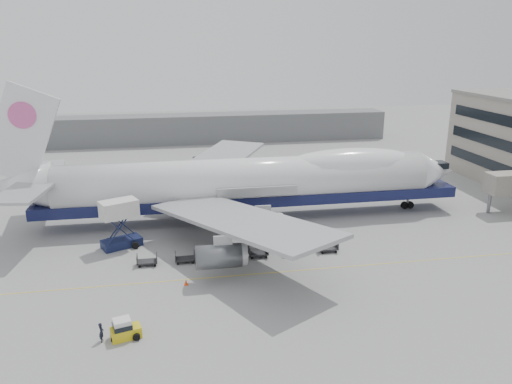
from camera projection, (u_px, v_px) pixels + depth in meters
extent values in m
plane|color=gray|center=(262.00, 251.00, 60.97)|extent=(260.00, 260.00, 0.00)
cube|color=gold|center=(272.00, 273.00, 55.32)|extent=(60.00, 0.15, 0.01)
cylinder|color=slate|center=(489.00, 203.00, 74.15)|extent=(0.50, 0.50, 3.00)
cube|color=slate|center=(170.00, 129.00, 124.16)|extent=(110.00, 8.00, 7.00)
cylinder|color=white|center=(246.00, 180.00, 70.60)|extent=(52.00, 6.40, 6.40)
cube|color=#111540|center=(253.00, 197.00, 71.52)|extent=(60.00, 5.76, 1.50)
cone|color=white|center=(435.00, 171.00, 75.51)|extent=(6.00, 6.40, 6.40)
cone|color=white|center=(16.00, 187.00, 65.27)|extent=(9.00, 6.40, 6.40)
ellipsoid|color=white|center=(351.00, 164.00, 72.73)|extent=(20.67, 5.78, 4.56)
cube|color=white|center=(21.00, 135.00, 63.51)|extent=(10.52, 0.50, 13.56)
cylinder|color=#D7539A|center=(23.00, 115.00, 62.87)|extent=(3.40, 0.30, 3.40)
cube|color=#9EA0A3|center=(240.00, 220.00, 56.83)|extent=(20.35, 26.74, 2.26)
cube|color=#9EA0A3|center=(215.00, 162.00, 83.71)|extent=(20.35, 26.74, 2.26)
cylinder|color=#595B60|center=(196.00, 169.00, 88.29)|extent=(4.80, 2.60, 2.60)
cylinder|color=#595B60|center=(236.00, 181.00, 80.83)|extent=(4.80, 2.60, 2.60)
cylinder|color=#595B60|center=(259.00, 223.00, 62.00)|extent=(4.80, 2.60, 2.60)
cylinder|color=#595B60|center=(218.00, 256.00, 52.51)|extent=(4.80, 2.60, 2.60)
cylinder|color=slate|center=(408.00, 201.00, 76.13)|extent=(0.36, 0.36, 2.50)
cylinder|color=black|center=(407.00, 205.00, 76.33)|extent=(1.10, 0.45, 1.10)
cylinder|color=slate|center=(228.00, 218.00, 68.57)|extent=(0.36, 0.36, 2.50)
cylinder|color=black|center=(228.00, 223.00, 68.77)|extent=(1.10, 0.45, 1.10)
cylinder|color=slate|center=(223.00, 205.00, 74.22)|extent=(0.36, 0.36, 2.50)
cylinder|color=black|center=(223.00, 209.00, 74.42)|extent=(1.10, 0.45, 1.10)
cube|color=#161E44|center=(122.00, 243.00, 62.18)|extent=(5.28, 4.05, 1.05)
cube|color=silver|center=(119.00, 209.00, 60.88)|extent=(5.01, 4.07, 2.09)
cube|color=#161E44|center=(120.00, 229.00, 60.53)|extent=(3.14, 1.52, 3.76)
cube|color=#161E44|center=(121.00, 223.00, 62.50)|extent=(3.14, 1.52, 3.76)
cube|color=slate|center=(120.00, 205.00, 62.31)|extent=(2.55, 1.99, 0.15)
cylinder|color=black|center=(107.00, 247.00, 61.02)|extent=(0.86, 0.33, 0.86)
cylinder|color=black|center=(108.00, 241.00, 62.82)|extent=(0.86, 0.33, 0.86)
cylinder|color=black|center=(135.00, 245.00, 61.60)|extent=(0.86, 0.33, 0.86)
cylinder|color=black|center=(136.00, 240.00, 63.39)|extent=(0.86, 0.33, 0.86)
cube|color=gold|center=(126.00, 333.00, 43.12)|extent=(2.79, 1.97, 0.99)
cube|color=silver|center=(122.00, 324.00, 42.74)|extent=(1.72, 1.60, 0.90)
cube|color=black|center=(122.00, 326.00, 42.79)|extent=(1.84, 1.71, 0.45)
cylinder|color=black|center=(115.00, 339.00, 42.46)|extent=(0.63, 0.27, 0.63)
cylinder|color=black|center=(116.00, 332.00, 43.57)|extent=(0.63, 0.27, 0.63)
cylinder|color=black|center=(136.00, 337.00, 42.77)|extent=(0.63, 0.27, 0.63)
cylinder|color=black|center=(137.00, 330.00, 43.87)|extent=(0.63, 0.27, 0.63)
imported|color=black|center=(101.00, 332.00, 42.48)|extent=(0.48, 0.68, 1.76)
cone|color=#E43C0C|center=(186.00, 282.00, 52.49)|extent=(0.41, 0.41, 0.64)
cube|color=#E43C0C|center=(186.00, 285.00, 52.58)|extent=(0.43, 0.43, 0.03)
cube|color=#2D2D30|center=(147.00, 262.00, 57.05)|extent=(2.30, 1.35, 0.18)
cube|color=#2D2D30|center=(137.00, 259.00, 56.75)|extent=(0.08, 1.35, 0.90)
cube|color=#2D2D30|center=(157.00, 258.00, 57.12)|extent=(0.08, 1.35, 0.90)
cylinder|color=black|center=(140.00, 267.00, 56.48)|extent=(0.30, 0.12, 0.30)
cylinder|color=black|center=(140.00, 262.00, 57.52)|extent=(0.30, 0.12, 0.30)
cylinder|color=black|center=(155.00, 265.00, 56.77)|extent=(0.30, 0.12, 0.30)
cylinder|color=black|center=(155.00, 261.00, 57.80)|extent=(0.30, 0.12, 0.30)
cube|color=#2D2D30|center=(185.00, 259.00, 57.78)|extent=(2.30, 1.35, 0.18)
cube|color=#2D2D30|center=(175.00, 256.00, 57.48)|extent=(0.08, 1.35, 0.90)
cube|color=#2D2D30|center=(195.00, 255.00, 57.85)|extent=(0.08, 1.35, 0.90)
cylinder|color=black|center=(178.00, 264.00, 57.21)|extent=(0.30, 0.12, 0.30)
cylinder|color=black|center=(178.00, 260.00, 58.25)|extent=(0.30, 0.12, 0.30)
cylinder|color=black|center=(193.00, 263.00, 57.50)|extent=(0.30, 0.12, 0.30)
cylinder|color=black|center=(192.00, 259.00, 58.53)|extent=(0.30, 0.12, 0.30)
cube|color=#2D2D30|center=(222.00, 256.00, 58.52)|extent=(2.30, 1.35, 0.18)
cube|color=#2D2D30|center=(213.00, 254.00, 58.21)|extent=(0.08, 1.35, 0.90)
cube|color=#2D2D30|center=(231.00, 252.00, 58.59)|extent=(0.08, 1.35, 0.90)
cylinder|color=black|center=(216.00, 261.00, 57.94)|extent=(0.30, 0.12, 0.30)
cylinder|color=black|center=(215.00, 257.00, 58.98)|extent=(0.30, 0.12, 0.30)
cylinder|color=black|center=(230.00, 260.00, 58.23)|extent=(0.30, 0.12, 0.30)
cylinder|color=black|center=(229.00, 256.00, 59.26)|extent=(0.30, 0.12, 0.30)
cube|color=#2D2D30|center=(258.00, 253.00, 59.25)|extent=(2.30, 1.35, 0.18)
cube|color=#2D2D30|center=(249.00, 251.00, 58.94)|extent=(0.08, 1.35, 0.90)
cube|color=#2D2D30|center=(267.00, 250.00, 59.32)|extent=(0.08, 1.35, 0.90)
cylinder|color=black|center=(252.00, 258.00, 58.67)|extent=(0.30, 0.12, 0.30)
cylinder|color=black|center=(251.00, 254.00, 59.71)|extent=(0.30, 0.12, 0.30)
cylinder|color=black|center=(266.00, 257.00, 58.96)|extent=(0.30, 0.12, 0.30)
cylinder|color=black|center=(264.00, 253.00, 60.00)|extent=(0.30, 0.12, 0.30)
cube|color=#2D2D30|center=(294.00, 251.00, 59.98)|extent=(2.30, 1.35, 0.18)
cube|color=#2D2D30|center=(285.00, 248.00, 59.67)|extent=(0.08, 1.35, 0.90)
cube|color=#2D2D30|center=(303.00, 247.00, 60.05)|extent=(0.08, 1.35, 0.90)
cylinder|color=black|center=(288.00, 255.00, 59.40)|extent=(0.30, 0.12, 0.30)
cylinder|color=black|center=(286.00, 252.00, 60.44)|extent=(0.30, 0.12, 0.30)
cylinder|color=black|center=(302.00, 254.00, 59.69)|extent=(0.30, 0.12, 0.30)
cylinder|color=black|center=(299.00, 251.00, 60.73)|extent=(0.30, 0.12, 0.30)
cube|color=#2D2D30|center=(328.00, 248.00, 60.71)|extent=(2.30, 1.35, 0.18)
cube|color=#2D2D30|center=(319.00, 246.00, 60.41)|extent=(0.08, 1.35, 0.90)
cube|color=#2D2D30|center=(337.00, 245.00, 60.78)|extent=(0.08, 1.35, 0.90)
cylinder|color=black|center=(323.00, 253.00, 60.13)|extent=(0.30, 0.12, 0.30)
cylinder|color=black|center=(320.00, 249.00, 61.17)|extent=(0.30, 0.12, 0.30)
cylinder|color=black|center=(336.00, 252.00, 60.42)|extent=(0.30, 0.12, 0.30)
cylinder|color=black|center=(333.00, 248.00, 61.46)|extent=(0.30, 0.12, 0.30)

